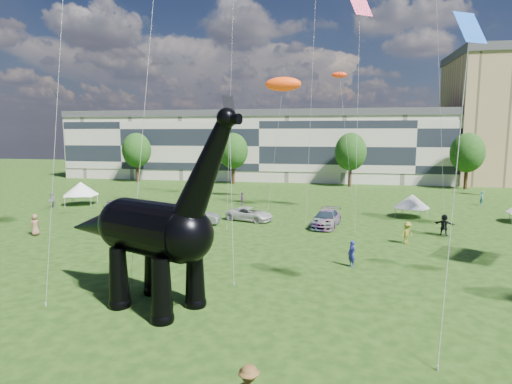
# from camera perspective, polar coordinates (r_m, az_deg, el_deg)

# --- Properties ---
(ground) EXTENTS (220.00, 220.00, 0.00)m
(ground) POSITION_cam_1_polar(r_m,az_deg,el_deg) (22.17, -5.42, -15.75)
(ground) COLOR #16330C
(ground) RESTS_ON ground
(terrace_row) EXTENTS (78.00, 11.00, 12.00)m
(terrace_row) POSITION_cam_1_polar(r_m,az_deg,el_deg) (82.69, 1.11, 5.88)
(terrace_row) COLOR beige
(terrace_row) RESTS_ON ground
(tree_far_left) EXTENTS (5.20, 5.20, 9.44)m
(tree_far_left) POSITION_cam_1_polar(r_m,az_deg,el_deg) (80.86, -15.65, 5.75)
(tree_far_left) COLOR #382314
(tree_far_left) RESTS_ON ground
(tree_mid_left) EXTENTS (5.20, 5.20, 9.44)m
(tree_mid_left) POSITION_cam_1_polar(r_m,az_deg,el_deg) (74.67, -3.09, 5.88)
(tree_mid_left) COLOR #382314
(tree_mid_left) RESTS_ON ground
(tree_mid_right) EXTENTS (5.20, 5.20, 9.44)m
(tree_mid_right) POSITION_cam_1_polar(r_m,az_deg,el_deg) (72.58, 12.51, 5.65)
(tree_mid_right) COLOR #382314
(tree_mid_right) RESTS_ON ground
(tree_far_right) EXTENTS (5.20, 5.20, 9.44)m
(tree_far_right) POSITION_cam_1_polar(r_m,az_deg,el_deg) (75.32, 26.38, 5.10)
(tree_far_right) COLOR #382314
(tree_far_right) RESTS_ON ground
(dinosaur_sculpture) EXTENTS (12.23, 6.81, 10.32)m
(dinosaur_sculpture) POSITION_cam_1_polar(r_m,az_deg,el_deg) (22.59, -14.21, -5.08)
(dinosaur_sculpture) COLOR black
(dinosaur_sculpture) RESTS_ON ground
(car_silver) EXTENTS (3.67, 4.99, 1.58)m
(car_silver) POSITION_cam_1_polar(r_m,az_deg,el_deg) (49.15, -18.61, -2.01)
(car_silver) COLOR #AEAFB3
(car_silver) RESTS_ON ground
(car_grey) EXTENTS (4.89, 2.19, 1.56)m
(car_grey) POSITION_cam_1_polar(r_m,az_deg,el_deg) (42.34, -8.17, -3.22)
(car_grey) COLOR gray
(car_grey) RESTS_ON ground
(car_white) EXTENTS (5.33, 3.68, 1.35)m
(car_white) POSITION_cam_1_polar(r_m,az_deg,el_deg) (43.57, -0.84, -2.97)
(car_white) COLOR silver
(car_white) RESTS_ON ground
(car_dark) EXTENTS (3.10, 5.72, 1.57)m
(car_dark) POSITION_cam_1_polar(r_m,az_deg,el_deg) (41.33, 9.33, -3.51)
(car_dark) COLOR #595960
(car_dark) RESTS_ON ground
(gazebo_near) EXTENTS (4.68, 4.68, 2.49)m
(gazebo_near) POSITION_cam_1_polar(r_m,az_deg,el_deg) (47.99, 20.08, -1.15)
(gazebo_near) COLOR silver
(gazebo_near) RESTS_ON ground
(gazebo_left) EXTENTS (5.16, 5.16, 2.88)m
(gazebo_left) POSITION_cam_1_polar(r_m,az_deg,el_deg) (57.25, -22.32, 0.41)
(gazebo_left) COLOR white
(gazebo_left) RESTS_ON ground
(visitors) EXTENTS (51.77, 45.14, 1.89)m
(visitors) POSITION_cam_1_polar(r_m,az_deg,el_deg) (35.69, -0.07, -5.02)
(visitors) COLOR #63316F
(visitors) RESTS_ON ground
(kites) EXTENTS (63.64, 46.81, 28.09)m
(kites) POSITION_cam_1_polar(r_m,az_deg,el_deg) (29.94, 3.67, 21.38)
(kites) COLOR red
(kites) RESTS_ON ground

